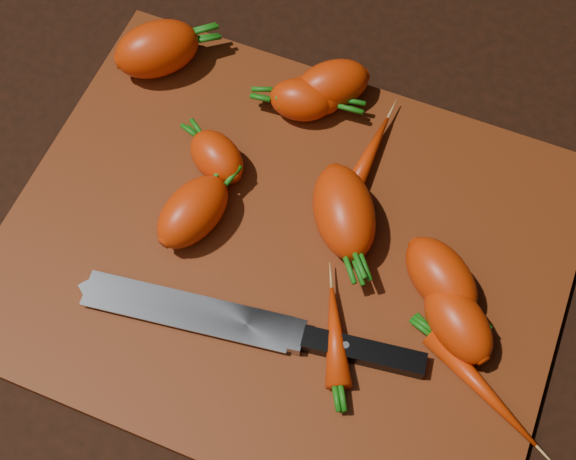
% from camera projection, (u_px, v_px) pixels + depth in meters
% --- Properties ---
extents(ground, '(2.00, 2.00, 0.01)m').
position_uv_depth(ground, '(284.00, 256.00, 0.74)').
color(ground, black).
extents(cutting_board, '(0.50, 0.40, 0.01)m').
position_uv_depth(cutting_board, '(284.00, 251.00, 0.73)').
color(cutting_board, '#53210B').
rests_on(cutting_board, ground).
extents(carrot_0, '(0.10, 0.10, 0.05)m').
position_uv_depth(carrot_0, '(157.00, 49.00, 0.79)').
color(carrot_0, '#E73304').
rests_on(carrot_0, cutting_board).
extents(carrot_1, '(0.07, 0.07, 0.04)m').
position_uv_depth(carrot_1, '(217.00, 157.00, 0.74)').
color(carrot_1, '#E73304').
rests_on(carrot_1, cutting_board).
extents(carrot_2, '(0.10, 0.11, 0.05)m').
position_uv_depth(carrot_2, '(344.00, 212.00, 0.71)').
color(carrot_2, '#E73304').
rests_on(carrot_2, cutting_board).
extents(carrot_3, '(0.07, 0.09, 0.05)m').
position_uv_depth(carrot_3, '(193.00, 212.00, 0.71)').
color(carrot_3, '#E73304').
rests_on(carrot_3, cutting_board).
extents(carrot_4, '(0.09, 0.08, 0.05)m').
position_uv_depth(carrot_4, '(332.00, 85.00, 0.78)').
color(carrot_4, '#E73304').
rests_on(carrot_4, cutting_board).
extents(carrot_5, '(0.06, 0.04, 0.04)m').
position_uv_depth(carrot_5, '(312.00, 96.00, 0.78)').
color(carrot_5, '#E73304').
rests_on(carrot_5, cutting_board).
extents(carrot_6, '(0.09, 0.08, 0.05)m').
position_uv_depth(carrot_6, '(458.00, 323.00, 0.67)').
color(carrot_6, '#E73304').
rests_on(carrot_6, cutting_board).
extents(carrot_7, '(0.03, 0.10, 0.02)m').
position_uv_depth(carrot_7, '(367.00, 159.00, 0.75)').
color(carrot_7, '#E73304').
rests_on(carrot_7, cutting_board).
extents(carrot_8, '(0.11, 0.08, 0.02)m').
position_uv_depth(carrot_8, '(482.00, 388.00, 0.66)').
color(carrot_8, '#E73304').
rests_on(carrot_8, cutting_board).
extents(carrot_9, '(0.06, 0.09, 0.02)m').
position_uv_depth(carrot_9, '(335.00, 336.00, 0.68)').
color(carrot_9, '#E73304').
rests_on(carrot_9, cutting_board).
extents(carrot_10, '(0.07, 0.05, 0.04)m').
position_uv_depth(carrot_10, '(301.00, 100.00, 0.77)').
color(carrot_10, '#E73304').
rests_on(carrot_10, cutting_board).
extents(carrot_11, '(0.09, 0.09, 0.05)m').
position_uv_depth(carrot_11, '(441.00, 277.00, 0.69)').
color(carrot_11, '#E73304').
rests_on(carrot_11, cutting_board).
extents(knife, '(0.30, 0.07, 0.02)m').
position_uv_depth(knife, '(207.00, 316.00, 0.69)').
color(knife, gray).
rests_on(knife, cutting_board).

